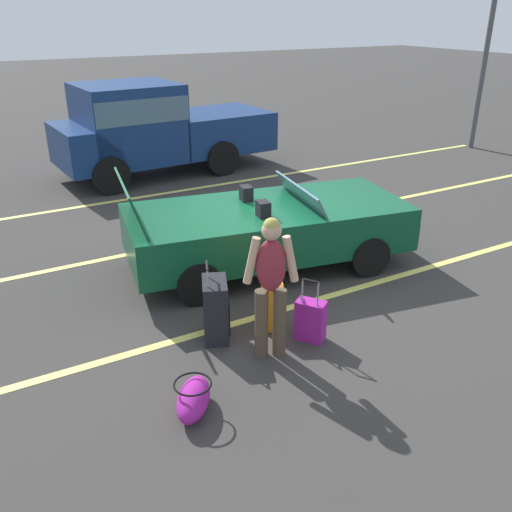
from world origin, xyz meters
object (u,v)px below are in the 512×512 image
(suitcase_medium_bright, at_px, (272,302))
(duffel_bag, at_px, (193,398))
(suitcase_small_carryon, at_px, (310,320))
(convertible_car, at_px, (280,227))
(parked_pickup_truck_near, at_px, (149,127))
(suitcase_large_black, at_px, (216,310))
(parking_lamp_post, at_px, (488,38))
(traveler_person, at_px, (271,281))

(suitcase_medium_bright, xyz_separation_m, duffel_bag, (-1.49, -1.02, -0.15))
(suitcase_small_carryon, bearing_deg, convertible_car, 32.85)
(parked_pickup_truck_near, bearing_deg, duffel_bag, 69.52)
(suitcase_large_black, height_order, parked_pickup_truck_near, parked_pickup_truck_near)
(suitcase_small_carryon, distance_m, duffel_bag, 1.79)
(parking_lamp_post, bearing_deg, convertible_car, -155.88)
(traveler_person, height_order, parking_lamp_post, parking_lamp_post)
(traveler_person, bearing_deg, suitcase_large_black, 53.79)
(suitcase_large_black, distance_m, suitcase_medium_bright, 0.73)
(parked_pickup_truck_near, height_order, parking_lamp_post, parking_lamp_post)
(suitcase_medium_bright, relative_size, duffel_bag, 1.35)
(suitcase_large_black, relative_size, parked_pickup_truck_near, 0.19)
(parked_pickup_truck_near, bearing_deg, traveler_person, 76.50)
(convertible_car, relative_size, suitcase_large_black, 4.57)
(parking_lamp_post, bearing_deg, traveler_person, -149.50)
(convertible_car, xyz_separation_m, traveler_person, (-1.37, -2.04, 0.34))
(convertible_car, distance_m, duffel_bag, 3.58)
(suitcase_large_black, relative_size, suitcase_small_carryon, 1.18)
(traveler_person, xyz_separation_m, parking_lamp_post, (10.11, 5.96, 1.95))
(traveler_person, distance_m, parking_lamp_post, 11.90)
(duffel_bag, distance_m, parked_pickup_truck_near, 8.59)
(parked_pickup_truck_near, distance_m, parking_lamp_post, 9.12)
(suitcase_small_carryon, bearing_deg, duffel_bag, 161.43)
(suitcase_medium_bright, bearing_deg, parking_lamp_post, -124.70)
(suitcase_medium_bright, height_order, duffel_bag, suitcase_medium_bright)
(convertible_car, distance_m, parked_pickup_truck_near, 5.69)
(convertible_car, xyz_separation_m, parking_lamp_post, (8.74, 3.91, 2.29))
(duffel_bag, bearing_deg, parked_pickup_truck_near, 73.15)
(suitcase_small_carryon, relative_size, duffel_bag, 1.16)
(duffel_bag, bearing_deg, traveler_person, 22.44)
(traveler_person, bearing_deg, convertible_car, -10.25)
(suitcase_medium_bright, bearing_deg, duffel_bag, 60.83)
(suitcase_small_carryon, distance_m, parking_lamp_post, 11.52)
(traveler_person, height_order, parked_pickup_truck_near, parked_pickup_truck_near)
(parking_lamp_post, bearing_deg, suitcase_small_carryon, -148.22)
(traveler_person, bearing_deg, suitcase_medium_bright, -8.78)
(suitcase_medium_bright, distance_m, parked_pickup_truck_near, 7.27)
(suitcase_large_black, xyz_separation_m, suitcase_medium_bright, (0.72, -0.08, -0.06))
(suitcase_large_black, bearing_deg, convertible_car, 62.00)
(duffel_bag, relative_size, parked_pickup_truck_near, 0.14)
(duffel_bag, height_order, parked_pickup_truck_near, parked_pickup_truck_near)
(traveler_person, bearing_deg, parking_lamp_post, -35.90)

